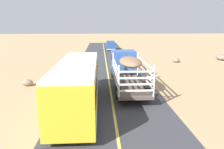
# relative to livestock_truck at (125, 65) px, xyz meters

# --- Properties ---
(livestock_truck) EXTENTS (2.53, 9.70, 3.02)m
(livestock_truck) POSITION_rel_livestock_truck_xyz_m (0.00, 0.00, 0.00)
(livestock_truck) COLOR #3359A5
(livestock_truck) RESTS_ON road_surface
(bus) EXTENTS (2.54, 10.00, 3.21)m
(bus) POSITION_rel_livestock_truck_xyz_m (-3.92, -6.18, -0.04)
(bus) COLOR gold
(bus) RESTS_ON road_surface
(car_far) EXTENTS (1.90, 4.62, 1.93)m
(car_far) POSITION_rel_livestock_truck_xyz_m (-0.16, 26.85, -0.70)
(car_far) COLOR #264C8C
(car_far) RESTS_ON road_surface
(boulder_near_shoulder) EXTENTS (1.05, 1.01, 0.68)m
(boulder_near_shoulder) POSITION_rel_livestock_truck_xyz_m (8.98, 10.97, -1.45)
(boulder_near_shoulder) COLOR #84705B
(boulder_near_shoulder) RESTS_ON ground
(boulder_mid_field) EXTENTS (1.02, 0.76, 0.63)m
(boulder_mid_field) POSITION_rel_livestock_truck_xyz_m (-9.26, -0.43, -1.48)
(boulder_mid_field) COLOR #84705B
(boulder_mid_field) RESTS_ON ground
(boulder_far_horizon) EXTENTS (1.48, 2.10, 0.92)m
(boulder_far_horizon) POSITION_rel_livestock_truck_xyz_m (16.92, 12.58, -1.33)
(boulder_far_horizon) COLOR #84705B
(boulder_far_horizon) RESTS_ON ground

